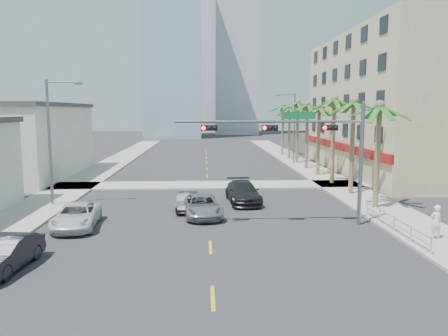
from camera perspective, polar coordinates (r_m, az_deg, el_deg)
name	(u,v)px	position (r m, az deg, el deg)	size (l,w,h in m)	color
ground	(212,277)	(18.58, -1.59, -14.10)	(260.00, 260.00, 0.00)	#262628
sidewalk_right	(344,188)	(39.82, 15.42, -2.53)	(4.00, 120.00, 0.15)	gray
sidewalk_left	(67,190)	(39.65, -19.77, -2.75)	(4.00, 120.00, 0.15)	gray
sidewalk_cross	(208,185)	(39.85, -2.16, -2.25)	(80.00, 4.00, 0.15)	gray
building_right	(408,104)	(52.25, 22.85, 7.67)	(15.25, 28.00, 15.00)	tan
building_left_far	(15,142)	(49.28, -25.58, 3.02)	(11.00, 18.00, 7.20)	beige
tower_far_left	(173,41)	(113.83, -6.72, 16.16)	(14.00, 14.00, 48.00)	#99B2C6
tower_far_right	(236,28)	(129.69, 1.63, 17.83)	(12.00, 12.00, 60.00)	#ADADB2
tower_far_center	(195,66)	(142.99, -3.78, 13.21)	(16.00, 16.00, 42.00)	#ADADB2
traffic_signal_mast	(308,141)	(26.00, 10.92, 3.46)	(11.12, 0.54, 7.20)	slate
palm_tree_0	(380,107)	(31.59, 19.67, 7.53)	(4.80, 4.80, 7.80)	brown
palm_tree_1	(354,103)	(36.46, 16.59, 8.14)	(4.80, 4.80, 8.16)	brown
palm_tree_2	(335,100)	(41.42, 14.24, 8.60)	(4.80, 4.80, 8.52)	brown
palm_tree_3	(319,108)	(46.41, 12.35, 7.66)	(4.80, 4.80, 7.80)	brown
palm_tree_4	(308,105)	(51.46, 10.86, 8.06)	(4.80, 4.80, 8.16)	brown
palm_tree_5	(298,103)	(56.54, 9.64, 8.38)	(4.80, 4.80, 8.52)	brown
palm_tree_6	(290,109)	(61.62, 8.60, 7.68)	(4.80, 4.80, 7.80)	brown
palm_tree_7	(283,106)	(66.73, 7.73, 7.98)	(4.80, 4.80, 8.16)	brown
streetlight_left	(52,136)	(33.10, -21.53, 3.91)	(2.55, 0.25, 9.00)	slate
streetlight_right	(293,125)	(56.43, 8.97, 5.63)	(2.55, 0.25, 9.00)	slate
guardrail	(394,222)	(26.30, 21.36, -6.58)	(0.08, 8.08, 1.00)	silver
car_parked_mid	(6,254)	(21.31, -26.62, -9.99)	(1.53, 4.40, 1.45)	black
car_parked_far	(76,216)	(27.14, -18.71, -5.96)	(2.33, 5.04, 1.40)	silver
car_lane_left	(187,202)	(30.22, -4.87, -4.39)	(1.31, 3.76, 1.24)	black
car_lane_center	(201,206)	(28.48, -2.97, -4.96)	(2.30, 4.98, 1.38)	#A6A5AA
car_lane_right	(243,192)	(32.60, 2.48, -3.18)	(2.21, 5.43, 1.58)	black
pedestrian	(436,222)	(25.56, 25.94, -6.35)	(0.66, 0.43, 1.80)	white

